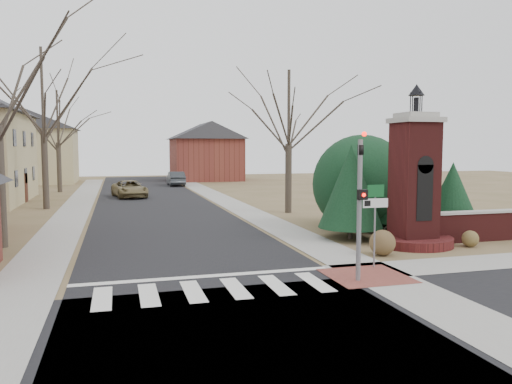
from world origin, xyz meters
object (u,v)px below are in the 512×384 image
object	(u,v)px
traffic_signal_pole	(360,195)
brick_gate_monument	(414,192)
sign_post	(375,209)
distant_car	(176,179)
pickup_truck	(130,189)

from	to	relation	value
traffic_signal_pole	brick_gate_monument	world-z (taller)	brick_gate_monument
brick_gate_monument	traffic_signal_pole	bearing A→B (deg)	-136.76
traffic_signal_pole	brick_gate_monument	distance (m)	6.47
sign_post	distant_car	size ratio (longest dim) A/B	0.61
brick_gate_monument	distant_car	bearing A→B (deg)	99.12
distant_car	pickup_truck	bearing A→B (deg)	66.34
sign_post	pickup_truck	distance (m)	27.37
sign_post	distant_car	bearing A→B (deg)	93.31
sign_post	brick_gate_monument	distance (m)	4.55
pickup_truck	distant_car	bearing A→B (deg)	56.89
sign_post	distant_car	distance (m)	37.96
sign_post	pickup_truck	bearing A→B (deg)	105.25
traffic_signal_pole	distant_car	distance (m)	39.34
brick_gate_monument	pickup_truck	world-z (taller)	brick_gate_monument
sign_post	brick_gate_monument	bearing A→B (deg)	41.42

